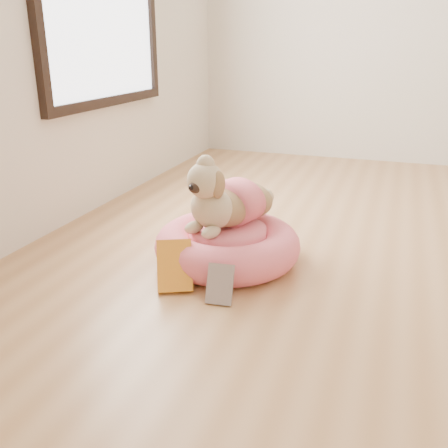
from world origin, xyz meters
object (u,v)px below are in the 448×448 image
(pet_bed, at_px, (227,245))
(book_white, at_px, (220,284))
(book_yellow, at_px, (175,266))
(dog, at_px, (226,188))

(pet_bed, distance_m, book_white, 0.41)
(book_yellow, relative_size, book_white, 1.37)
(pet_bed, distance_m, dog, 0.29)
(pet_bed, height_order, book_white, pet_bed)
(dog, bearing_deg, pet_bed, -30.90)
(pet_bed, bearing_deg, book_white, -75.30)
(pet_bed, distance_m, book_yellow, 0.36)
(dog, relative_size, book_white, 3.05)
(book_white, bearing_deg, dog, 100.36)
(dog, bearing_deg, book_white, -55.04)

